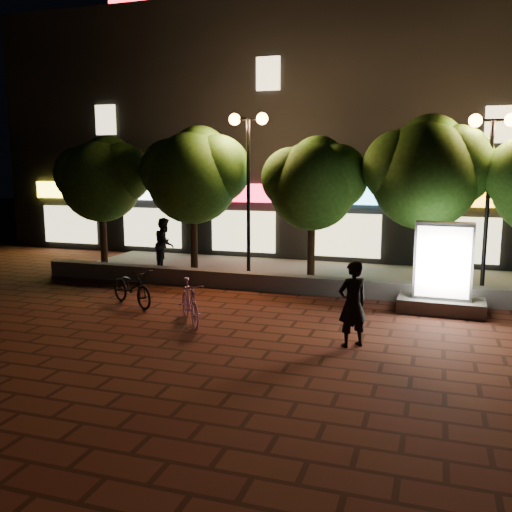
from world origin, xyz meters
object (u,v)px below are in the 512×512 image
at_px(tree_left, 195,172).
at_px(scooter_parked, 132,287).
at_px(street_lamp_left, 248,154).
at_px(ad_kiosk, 442,276).
at_px(tree_mid, 314,180).
at_px(rider, 352,304).
at_px(pedestrian, 165,244).
at_px(tree_far_left, 103,176).
at_px(tree_right, 427,169).
at_px(street_lamp_right, 491,157).
at_px(scooter_pink, 190,302).

height_order(tree_left, scooter_parked, tree_left).
height_order(street_lamp_left, ad_kiosk, street_lamp_left).
xyz_separation_m(tree_left, tree_mid, (4.00, -0.00, -0.23)).
bearing_deg(ad_kiosk, scooter_parked, -166.83).
relative_size(rider, pedestrian, 1.00).
distance_m(tree_far_left, scooter_parked, 6.21).
bearing_deg(ad_kiosk, tree_far_left, 167.88).
bearing_deg(tree_mid, tree_right, 0.00).
xyz_separation_m(tree_mid, street_lamp_right, (4.95, -0.26, 0.68)).
bearing_deg(rider, tree_left, -83.69).
bearing_deg(street_lamp_left, tree_right, 2.81).
height_order(tree_left, tree_mid, tree_left).
distance_m(street_lamp_left, pedestrian, 4.49).
relative_size(tree_far_left, street_lamp_left, 0.89).
relative_size(scooter_parked, pedestrian, 1.05).
xyz_separation_m(tree_right, rider, (-1.22, -5.81, -2.67)).
bearing_deg(pedestrian, ad_kiosk, -121.75).
height_order(tree_far_left, tree_left, tree_left).
height_order(scooter_pink, scooter_parked, scooter_pink).
bearing_deg(tree_right, tree_left, -180.00).
bearing_deg(tree_far_left, street_lamp_right, -1.21).
bearing_deg(street_lamp_right, rider, -117.33).
bearing_deg(tree_mid, tree_far_left, 180.00).
relative_size(tree_far_left, ad_kiosk, 2.02).
bearing_deg(tree_far_left, scooter_parked, -50.22).
bearing_deg(rider, street_lamp_right, -157.34).
distance_m(tree_right, pedestrian, 9.00).
bearing_deg(tree_far_left, pedestrian, 6.49).
distance_m(tree_far_left, pedestrian, 3.19).
bearing_deg(pedestrian, tree_left, -116.16).
distance_m(tree_far_left, scooter_pink, 8.36).
xyz_separation_m(street_lamp_right, pedestrian, (-10.26, 0.51, -2.91)).
height_order(tree_left, rider, tree_left).
bearing_deg(ad_kiosk, street_lamp_right, 63.02).
height_order(tree_mid, rider, tree_mid).
bearing_deg(tree_mid, scooter_pink, -107.93).
height_order(tree_far_left, tree_right, tree_right).
bearing_deg(street_lamp_right, tree_right, 170.90).
xyz_separation_m(ad_kiosk, scooter_pink, (-5.59, -2.96, -0.40)).
bearing_deg(tree_right, tree_mid, -180.00).
bearing_deg(tree_far_left, tree_mid, -0.00).
xyz_separation_m(tree_right, pedestrian, (-8.61, 0.25, -2.59)).
relative_size(tree_left, street_lamp_right, 0.98).
xyz_separation_m(tree_far_left, pedestrian, (2.19, 0.25, -2.31)).
bearing_deg(rider, pedestrian, -79.34).
height_order(ad_kiosk, scooter_parked, ad_kiosk).
bearing_deg(scooter_parked, ad_kiosk, -46.93).
distance_m(tree_far_left, rider, 11.46).
height_order(ad_kiosk, rider, ad_kiosk).
bearing_deg(scooter_pink, tree_right, 10.30).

